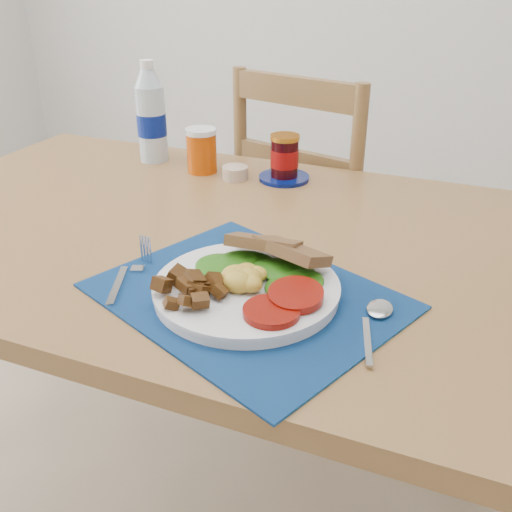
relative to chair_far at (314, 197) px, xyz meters
The scene contains 10 objects.
table 0.63m from the chair_far, 95.64° to the right, with size 1.40×0.90×0.75m.
chair_far is the anchor object (origin of this frame).
placemat 0.87m from the chair_far, 80.75° to the right, with size 0.45×0.35×0.00m, color #041032.
breakfast_plate 0.87m from the chair_far, 81.17° to the right, with size 0.29×0.29×0.07m.
fork 0.87m from the chair_far, 94.56° to the right, with size 0.06×0.17×0.00m.
spoon 0.92m from the chair_far, 67.75° to the right, with size 0.04×0.17×0.00m.
water_bottle 0.54m from the chair_far, 140.83° to the right, with size 0.08×0.08×0.26m.
juice_glass 0.44m from the chair_far, 121.57° to the right, with size 0.07×0.07×0.10m, color #B63F04.
ramekin 0.40m from the chair_far, 106.40° to the right, with size 0.06×0.06×0.03m, color tan.
jam_on_saucer 0.37m from the chair_far, 88.25° to the right, with size 0.12×0.12×0.11m.
Camera 1 is at (0.50, -0.72, 1.23)m, focal length 40.00 mm.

